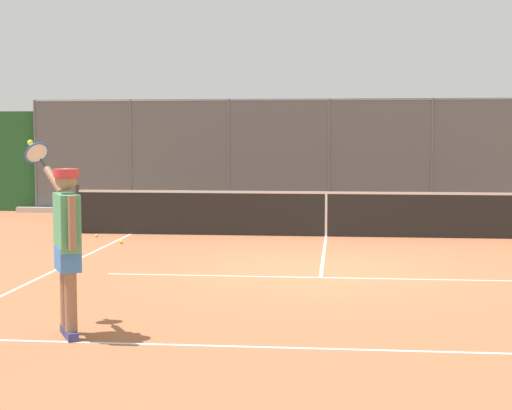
% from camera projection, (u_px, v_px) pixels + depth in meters
% --- Properties ---
extents(ground_plane, '(60.00, 60.00, 0.00)m').
position_uv_depth(ground_plane, '(321.00, 272.00, 12.87)').
color(ground_plane, '#A8603D').
extents(court_line_markings, '(8.54, 9.20, 0.01)m').
position_uv_depth(court_line_markings, '(320.00, 282.00, 12.00)').
color(court_line_markings, white).
rests_on(court_line_markings, ground).
extents(fence_backdrop, '(19.33, 1.37, 3.12)m').
position_uv_depth(fence_backdrop, '(329.00, 162.00, 22.52)').
color(fence_backdrop, '#565B60').
rests_on(fence_backdrop, ground).
extents(tennis_net, '(10.97, 0.09, 1.07)m').
position_uv_depth(tennis_net, '(326.00, 213.00, 17.32)').
color(tennis_net, '#2D2D2D').
rests_on(tennis_net, ground).
extents(tennis_player, '(0.97, 1.20, 2.11)m').
position_uv_depth(tennis_player, '(67.00, 236.00, 8.69)').
color(tennis_player, navy).
rests_on(tennis_player, ground).
extents(tennis_ball_mid_court, '(0.07, 0.07, 0.07)m').
position_uv_depth(tennis_ball_mid_court, '(96.00, 236.00, 17.24)').
color(tennis_ball_mid_court, '#D6E042').
rests_on(tennis_ball_mid_court, ground).
extents(tennis_ball_near_baseline, '(0.07, 0.07, 0.07)m').
position_uv_depth(tennis_ball_near_baseline, '(121.00, 242.00, 16.19)').
color(tennis_ball_near_baseline, '#C1D138').
rests_on(tennis_ball_near_baseline, ground).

